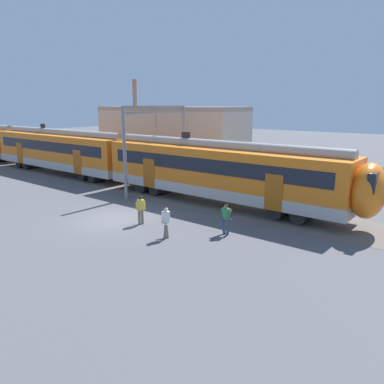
{
  "coord_description": "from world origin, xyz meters",
  "views": [
    {
      "loc": [
        16.84,
        -13.68,
        6.61
      ],
      "look_at": [
        3.55,
        3.07,
        1.6
      ],
      "focal_mm": 35.0,
      "sensor_mm": 36.0,
      "label": 1
    }
  ],
  "objects_px": {
    "commuter_train": "(65,151)",
    "pedestrian_yellow": "(141,208)",
    "pedestrian_green": "(227,216)",
    "pedestrian_white": "(166,220)"
  },
  "relations": [
    {
      "from": "pedestrian_white",
      "to": "pedestrian_green",
      "type": "bearing_deg",
      "value": 49.28
    },
    {
      "from": "pedestrian_white",
      "to": "commuter_train",
      "type": "bearing_deg",
      "value": 159.76
    },
    {
      "from": "pedestrian_green",
      "to": "pedestrian_white",
      "type": "bearing_deg",
      "value": -130.72
    },
    {
      "from": "commuter_train",
      "to": "pedestrian_green",
      "type": "height_order",
      "value": "commuter_train"
    },
    {
      "from": "commuter_train",
      "to": "pedestrian_yellow",
      "type": "distance_m",
      "value": 18.33
    },
    {
      "from": "commuter_train",
      "to": "pedestrian_yellow",
      "type": "xyz_separation_m",
      "value": [
        17.11,
        -6.46,
        -1.29
      ]
    },
    {
      "from": "pedestrian_yellow",
      "to": "pedestrian_green",
      "type": "bearing_deg",
      "value": 18.25
    },
    {
      "from": "pedestrian_white",
      "to": "pedestrian_green",
      "type": "xyz_separation_m",
      "value": [
        2.06,
        2.39,
        0.03
      ]
    },
    {
      "from": "commuter_train",
      "to": "pedestrian_white",
      "type": "xyz_separation_m",
      "value": [
        19.78,
        -7.29,
        -1.29
      ]
    },
    {
      "from": "commuter_train",
      "to": "pedestrian_white",
      "type": "bearing_deg",
      "value": -20.24
    }
  ]
}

